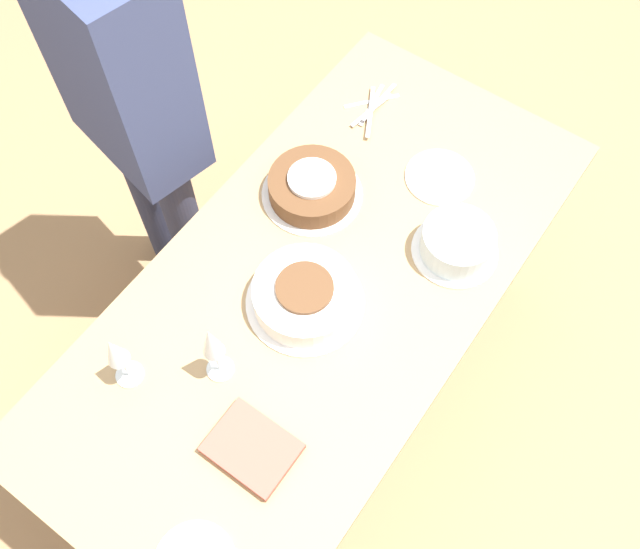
{
  "coord_description": "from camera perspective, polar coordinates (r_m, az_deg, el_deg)",
  "views": [
    {
      "loc": [
        0.69,
        0.49,
        2.37
      ],
      "look_at": [
        0.0,
        0.0,
        0.82
      ],
      "focal_mm": 40.0,
      "sensor_mm": 36.0,
      "label": 1
    }
  ],
  "objects": [
    {
      "name": "fork_pile",
      "position": [
        2.14,
        4.22,
        13.23
      ],
      "size": [
        0.22,
        0.13,
        0.02
      ],
      "color": "silver",
      "rests_on": "dining_table"
    },
    {
      "name": "wine_glass_near",
      "position": [
        1.59,
        -8.65,
        -5.51
      ],
      "size": [
        0.07,
        0.07,
        0.23
      ],
      "color": "silver",
      "rests_on": "dining_table"
    },
    {
      "name": "dessert_plate_left",
      "position": [
        2.01,
        9.54,
        7.68
      ],
      "size": [
        0.19,
        0.19,
        0.01
      ],
      "color": "white",
      "rests_on": "dining_table"
    },
    {
      "name": "cake_front_chocolate",
      "position": [
        1.93,
        -0.65,
        7.02
      ],
      "size": [
        0.28,
        0.28,
        0.08
      ],
      "color": "white",
      "rests_on": "dining_table"
    },
    {
      "name": "wine_glass_far",
      "position": [
        1.65,
        -16.04,
        -6.07
      ],
      "size": [
        0.07,
        0.07,
        0.2
      ],
      "color": "silver",
      "rests_on": "dining_table"
    },
    {
      "name": "ground_plane",
      "position": [
        2.52,
        0.0,
        -8.88
      ],
      "size": [
        12.0,
        12.0,
        0.0
      ],
      "primitive_type": "plane",
      "color": "#A87F56"
    },
    {
      "name": "cake_back_decorated",
      "position": [
        1.86,
        10.91,
        2.49
      ],
      "size": [
        0.23,
        0.23,
        0.09
      ],
      "color": "white",
      "rests_on": "dining_table"
    },
    {
      "name": "napkin_stack",
      "position": [
        1.65,
        -5.46,
        -13.65
      ],
      "size": [
        0.15,
        0.19,
        0.03
      ],
      "color": "#B75B4C",
      "rests_on": "dining_table"
    },
    {
      "name": "cake_center_white",
      "position": [
        1.76,
        -1.18,
        -1.72
      ],
      "size": [
        0.3,
        0.3,
        0.09
      ],
      "color": "white",
      "rests_on": "dining_table"
    },
    {
      "name": "person_cutting",
      "position": [
        2.01,
        -15.08,
        13.51
      ],
      "size": [
        0.3,
        0.44,
        1.56
      ],
      "rotation": [
        0.0,
        0.0,
        1.36
      ],
      "color": "#2D334C",
      "rests_on": "ground_plane"
    },
    {
      "name": "dining_table",
      "position": [
        1.92,
        0.0,
        -2.4
      ],
      "size": [
        1.64,
        0.79,
        0.77
      ],
      "color": "tan",
      "rests_on": "ground_plane"
    }
  ]
}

